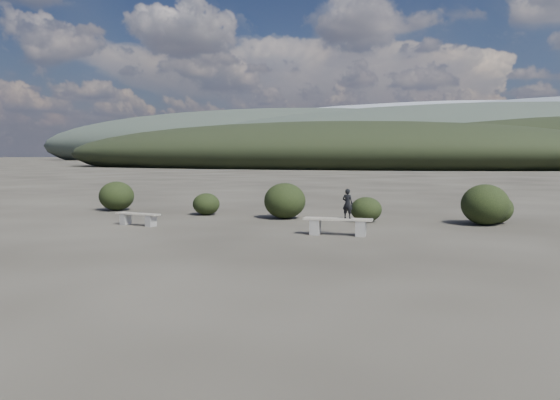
% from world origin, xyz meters
% --- Properties ---
extents(ground, '(1200.00, 1200.00, 0.00)m').
position_xyz_m(ground, '(0.00, 0.00, 0.00)').
color(ground, '#2A2721').
rests_on(ground, ground).
extents(bench_left, '(1.67, 0.54, 0.41)m').
position_xyz_m(bench_left, '(-4.73, 4.72, 0.25)').
color(bench_left, gray).
rests_on(bench_left, ground).
extents(bench_right, '(2.03, 0.64, 0.50)m').
position_xyz_m(bench_right, '(2.01, 4.89, 0.30)').
color(bench_right, gray).
rests_on(bench_right, ground).
extents(seated_person, '(0.35, 0.27, 0.87)m').
position_xyz_m(seated_person, '(2.29, 4.92, 0.93)').
color(seated_person, black).
rests_on(seated_person, bench_right).
extents(shrub_a, '(1.04, 1.04, 0.85)m').
position_xyz_m(shrub_a, '(-4.16, 8.39, 0.43)').
color(shrub_a, black).
rests_on(shrub_a, ground).
extents(shrub_b, '(1.53, 1.53, 1.31)m').
position_xyz_m(shrub_b, '(-0.88, 8.32, 0.66)').
color(shrub_b, black).
rests_on(shrub_b, ground).
extents(shrub_c, '(1.09, 1.09, 0.87)m').
position_xyz_m(shrub_c, '(2.13, 8.37, 0.44)').
color(shrub_c, black).
rests_on(shrub_c, ground).
extents(shrub_d, '(1.56, 1.56, 1.36)m').
position_xyz_m(shrub_d, '(6.01, 8.92, 0.68)').
color(shrub_d, black).
rests_on(shrub_d, ground).
extents(shrub_e, '(1.22, 1.22, 1.02)m').
position_xyz_m(shrub_e, '(6.32, 9.46, 0.51)').
color(shrub_e, black).
rests_on(shrub_e, ground).
extents(shrub_f, '(1.45, 1.45, 1.23)m').
position_xyz_m(shrub_f, '(-8.52, 8.60, 0.61)').
color(shrub_f, black).
rests_on(shrub_f, ground).
extents(mountain_ridges, '(500.00, 400.00, 56.00)m').
position_xyz_m(mountain_ridges, '(-7.48, 339.06, 10.84)').
color(mountain_ridges, black).
rests_on(mountain_ridges, ground).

